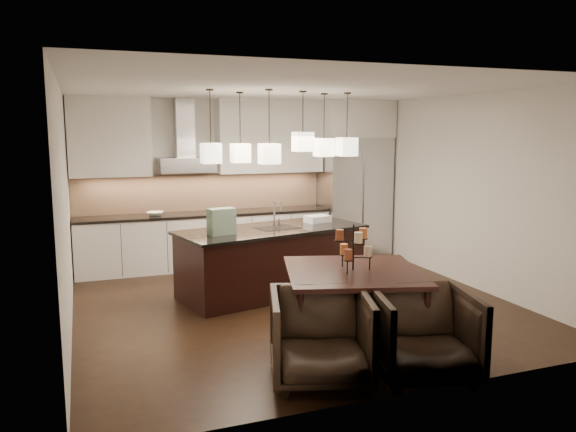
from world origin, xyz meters
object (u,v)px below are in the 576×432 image
object	(u,v)px
dining_table	(352,308)
island_body	(272,262)
armchair_right	(424,334)
refrigerator	(354,197)
armchair_left	(320,337)

from	to	relation	value
dining_table	island_body	bearing A→B (deg)	111.05
island_body	armchair_right	world-z (taller)	island_body
armchair_right	island_body	bearing A→B (deg)	112.55
refrigerator	dining_table	size ratio (longest dim) A/B	1.56
refrigerator	dining_table	xyz separation A→B (m)	(-2.03, -3.95, -0.66)
island_body	armchair_left	size ratio (longest dim) A/B	2.75
armchair_right	armchair_left	bearing A→B (deg)	178.15
island_body	armchair_right	distance (m)	3.11
refrigerator	armchair_left	bearing A→B (deg)	-120.24
armchair_left	island_body	bearing A→B (deg)	97.06
refrigerator	island_body	xyz separation A→B (m)	(-2.20, -1.81, -0.63)
dining_table	armchair_left	xyz separation A→B (m)	(-0.66, -0.67, 0.00)
dining_table	armchair_right	bearing A→B (deg)	-58.19
island_body	armchair_left	bearing A→B (deg)	-112.38
island_body	dining_table	distance (m)	2.15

